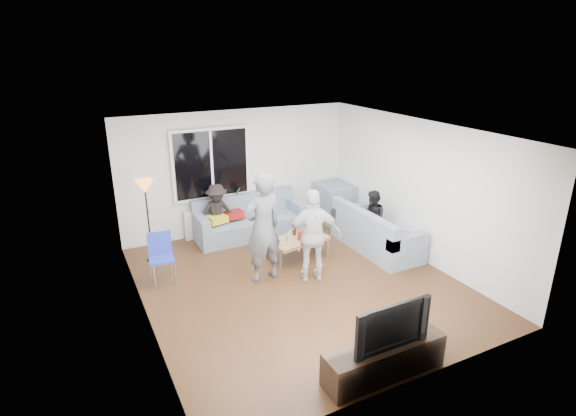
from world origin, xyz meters
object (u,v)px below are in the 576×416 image
coffee_table (298,248)px  player_right (313,236)px  tv_console (384,359)px  sofa_back_section (250,217)px  spectator_right (372,219)px  floor_lamp (148,221)px  television (387,323)px  sofa_right_section (377,229)px  spectator_back (217,213)px  player_left (263,228)px  side_chair (162,259)px

coffee_table → player_right: size_ratio=0.68×
player_right → tv_console: (-0.44, -2.53, -0.59)m
sofa_back_section → spectator_right: spectator_right is taller
floor_lamp → player_right: bearing=-40.3°
coffee_table → floor_lamp: 2.82m
coffee_table → television: size_ratio=1.05×
sofa_right_section → television: 3.75m
sofa_right_section → floor_lamp: (-4.07, 1.48, 0.36)m
floor_lamp → spectator_back: bearing=11.2°
sofa_right_section → spectator_right: (0.00, 0.15, 0.15)m
tv_console → coffee_table: bearing=79.9°
coffee_table → spectator_back: size_ratio=0.90×
coffee_table → tv_console: 3.43m
player_left → spectator_right: bearing=178.4°
coffee_table → floor_lamp: (-2.51, 1.15, 0.58)m
player_left → coffee_table: bearing=-161.4°
coffee_table → side_chair: side_chair is taller
coffee_table → tv_console: (-0.60, -3.37, 0.02)m
sofa_back_section → tv_console: 4.78m
floor_lamp → player_left: (1.58, -1.62, 0.17)m
sofa_right_section → floor_lamp: floor_lamp is taller
sofa_right_section → coffee_table: sofa_right_section is taller
player_left → television: player_left is taller
player_right → spectator_back: player_right is taller
side_chair → spectator_right: 4.09m
coffee_table → player_right: bearing=-100.9°
sofa_right_section → player_left: (-2.49, -0.13, 0.53)m
player_right → spectator_back: size_ratio=1.32×
floor_lamp → coffee_table: bearing=-24.7°
side_chair → player_right: 2.59m
spectator_back → television: spectator_back is taller
player_right → spectator_right: player_right is taller
television → spectator_back: bearing=96.0°
player_right → spectator_right: bearing=-141.2°
coffee_table → spectator_right: (1.56, -0.18, 0.38)m
coffee_table → player_left: (-0.93, -0.47, 0.75)m
side_chair → television: television is taller
player_right → television: bearing=98.1°
side_chair → floor_lamp: floor_lamp is taller
player_right → tv_console: size_ratio=1.01×
sofa_back_section → spectator_back: bearing=177.5°
sofa_back_section → player_right: (0.25, -2.24, 0.38)m
player_right → spectator_right: size_ratio=1.40×
player_left → spectator_back: size_ratio=1.56×
player_left → tv_console: 3.02m
sofa_back_section → television: (-0.19, -4.77, 0.32)m
player_left → player_right: size_ratio=1.18×
side_chair → player_right: (2.34, -1.04, 0.38)m
player_left → television: (0.32, -2.91, -0.21)m
side_chair → spectator_right: size_ratio=0.75×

